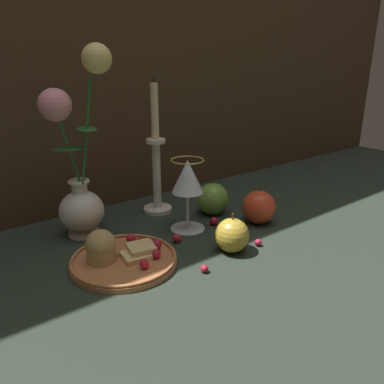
{
  "coord_description": "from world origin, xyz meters",
  "views": [
    {
      "loc": [
        -0.39,
        -0.58,
        0.36
      ],
      "look_at": [
        0.05,
        0.01,
        0.1
      ],
      "focal_mm": 35.0,
      "sensor_mm": 36.0,
      "label": 1
    }
  ],
  "objects": [
    {
      "name": "apple_at_table_edge",
      "position": [
        0.07,
        -0.1,
        0.03
      ],
      "size": [
        0.07,
        0.07,
        0.08
      ],
      "color": "#B2932D",
      "rests_on": "ground_plane"
    },
    {
      "name": "ground_plane",
      "position": [
        0.0,
        0.0,
        0.0
      ],
      "size": [
        2.4,
        2.4,
        0.0
      ],
      "primitive_type": "plane",
      "color": "#232D23",
      "rests_on": "ground"
    },
    {
      "name": "plate_with_pastries",
      "position": [
        -0.13,
        -0.01,
        0.02
      ],
      "size": [
        0.2,
        0.2,
        0.07
      ],
      "color": "#B77042",
      "rests_on": "ground_plane"
    },
    {
      "name": "wine_glass",
      "position": [
        0.07,
        0.04,
        0.12
      ],
      "size": [
        0.08,
        0.08,
        0.16
      ],
      "color": "silver",
      "rests_on": "ground_plane"
    },
    {
      "name": "berry_by_glass_stem",
      "position": [
        0.13,
        0.02,
        0.01
      ],
      "size": [
        0.02,
        0.02,
        0.02
      ],
      "primitive_type": "sphere",
      "color": "#AD192D",
      "rests_on": "ground_plane"
    },
    {
      "name": "apple_beside_vase",
      "position": [
        0.17,
        0.08,
        0.04
      ],
      "size": [
        0.08,
        0.08,
        0.09
      ],
      "color": "#669938",
      "rests_on": "ground_plane"
    },
    {
      "name": "berry_under_candlestick",
      "position": [
        0.01,
        0.0,
        0.01
      ],
      "size": [
        0.02,
        0.02,
        0.02
      ],
      "primitive_type": "sphere",
      "color": "#AD192D",
      "rests_on": "ground_plane"
    },
    {
      "name": "apple_near_glass",
      "position": [
        0.22,
        -0.03,
        0.04
      ],
      "size": [
        0.08,
        0.08,
        0.09
      ],
      "color": "#D14223",
      "rests_on": "ground_plane"
    },
    {
      "name": "berry_front_center",
      "position": [
        -0.02,
        -0.13,
        0.01
      ],
      "size": [
        0.01,
        0.01,
        0.01
      ],
      "primitive_type": "sphere",
      "color": "#AD192D",
      "rests_on": "ground_plane"
    },
    {
      "name": "candlestick",
      "position": [
        0.07,
        0.17,
        0.11
      ],
      "size": [
        0.07,
        0.07,
        0.32
      ],
      "color": "silver",
      "rests_on": "ground_plane"
    },
    {
      "name": "vase",
      "position": [
        -0.13,
        0.15,
        0.14
      ],
      "size": [
        0.15,
        0.1,
        0.39
      ],
      "color": "silver",
      "rests_on": "ground_plane"
    },
    {
      "name": "berry_near_plate",
      "position": [
        0.13,
        -0.11,
        0.01
      ],
      "size": [
        0.01,
        0.01,
        0.01
      ],
      "primitive_type": "sphere",
      "color": "#AD192D",
      "rests_on": "ground_plane"
    }
  ]
}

